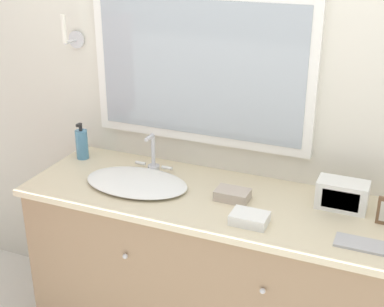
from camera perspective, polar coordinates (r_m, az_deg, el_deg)
name	(u,v)px	position (r m, az deg, el deg)	size (l,w,h in m)	color
wall_back	(240,95)	(2.60, 5.17, 6.22)	(8.00, 0.18, 2.55)	silver
vanity_counter	(214,277)	(2.69, 2.38, -13.07)	(1.82, 0.61, 0.88)	#937556
sink_basin	(137,181)	(2.57, -5.87, -2.96)	(0.51, 0.37, 0.20)	white
soap_bottle	(82,144)	(2.89, -11.66, 1.01)	(0.06, 0.06, 0.20)	teal
appliance_box	(342,195)	(2.43, 15.73, -4.27)	(0.22, 0.12, 0.13)	white
hand_towel_near_sink	(233,195)	(2.43, 4.35, -4.41)	(0.15, 0.10, 0.05)	#B7A899
hand_towel_far_corner	(249,218)	(2.25, 6.15, -6.89)	(0.15, 0.11, 0.05)	white
metal_tray	(361,244)	(2.21, 17.55, -9.19)	(0.20, 0.10, 0.01)	#ADADB2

